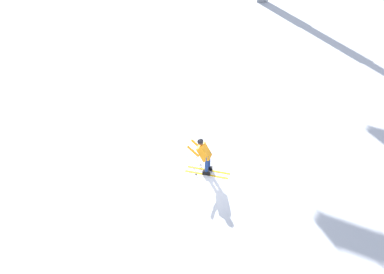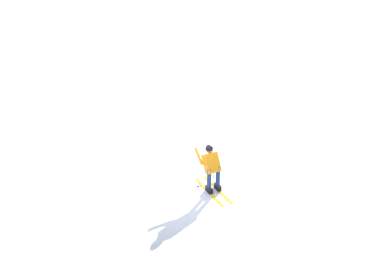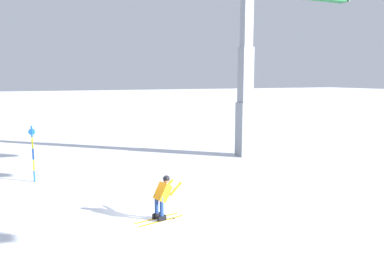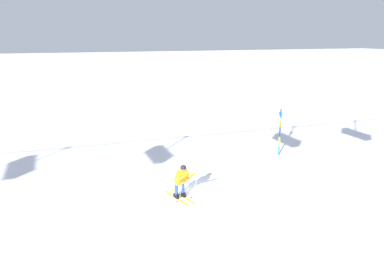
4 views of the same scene
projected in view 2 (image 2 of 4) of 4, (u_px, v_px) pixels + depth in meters
ground_plane at (190, 192)px, 12.42m from camera, size 260.00×260.00×0.00m
skier_carving_main at (211, 165)px, 12.26m from camera, size 0.89×1.68×1.52m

